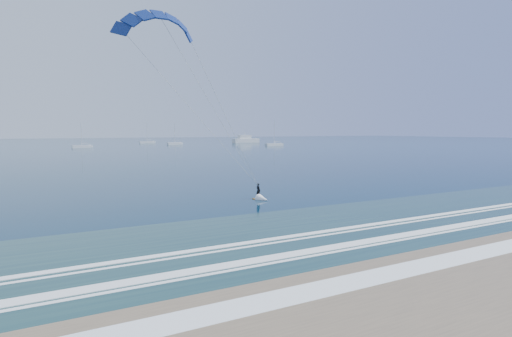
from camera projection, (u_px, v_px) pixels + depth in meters
The scene contains 7 objects.
ground at pixel (380, 273), 25.06m from camera, with size 900.00×900.00×0.00m, color #072D3F.
kitesurfer_rig at pixel (216, 114), 44.59m from camera, with size 19.61×9.60×18.80m.
motor_yacht at pixel (245, 140), 285.68m from camera, with size 17.23×4.59×6.82m.
sailboat_2 at pixel (82, 146), 199.59m from camera, with size 8.06×2.40×11.28m.
sailboat_3 at pixel (147, 142), 271.17m from camera, with size 9.09×2.40×12.30m.
sailboat_4 at pixel (175, 143), 245.61m from camera, with size 8.06×2.40×11.09m.
sailboat_5 at pixel (274, 144), 228.98m from camera, with size 9.60×2.40×12.89m.
Camera 1 is at (-18.44, -17.48, 7.86)m, focal length 32.00 mm.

